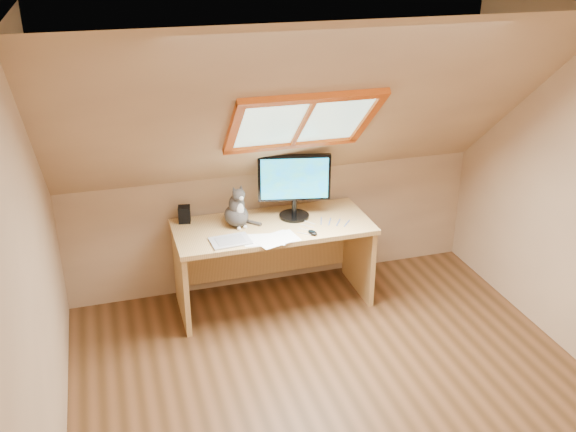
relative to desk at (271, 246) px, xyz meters
name	(u,v)px	position (x,y,z in m)	size (l,w,h in m)	color
ground	(349,408)	(0.13, -1.45, -0.49)	(3.50, 3.50, 0.00)	brown
room_shell	(366,212)	(0.13, -1.54, 0.94)	(3.52, 3.52, 2.41)	tan
desk	(271,246)	(0.00, 0.00, 0.00)	(1.55, 0.68, 0.71)	tan
monitor	(294,182)	(0.20, 0.02, 0.52)	(0.57, 0.24, 0.53)	black
cat	(237,211)	(-0.27, 0.00, 0.34)	(0.24, 0.27, 0.35)	#4A4441
desk_speaker	(184,214)	(-0.65, 0.18, 0.29)	(0.09, 0.09, 0.13)	black
graphics_tablet	(230,241)	(-0.38, -0.26, 0.23)	(0.29, 0.21, 0.01)	#B2B2B7
mouse	(313,232)	(0.24, -0.32, 0.23)	(0.05, 0.09, 0.03)	black
papers	(267,240)	(-0.12, -0.33, 0.22)	(0.35, 0.30, 0.01)	white
cables	(324,224)	(0.38, -0.19, 0.22)	(0.51, 0.26, 0.01)	silver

